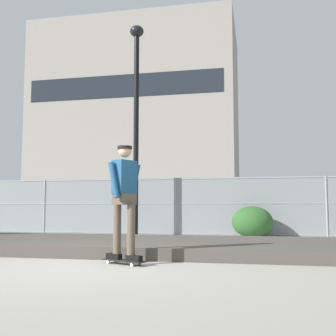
% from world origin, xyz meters
% --- Properties ---
extents(ground_plane, '(120.00, 120.00, 0.00)m').
position_xyz_m(ground_plane, '(0.00, 0.00, 0.00)').
color(ground_plane, '#9E998E').
extents(gravel_berm, '(17.68, 3.32, 0.22)m').
position_xyz_m(gravel_berm, '(0.00, 2.38, 0.11)').
color(gravel_berm, '#4C473F').
rests_on(gravel_berm, ground_plane).
extents(skateboard, '(0.81, 0.53, 0.07)m').
position_xyz_m(skateboard, '(0.43, 0.29, 0.06)').
color(skateboard, black).
rests_on(skateboard, ground_plane).
extents(skater, '(0.69, 0.62, 1.86)m').
position_xyz_m(skater, '(0.43, 0.29, 1.14)').
color(skater, black).
rests_on(skater, skateboard).
extents(chain_fence, '(27.74, 0.06, 1.85)m').
position_xyz_m(chain_fence, '(0.00, 7.02, 0.93)').
color(chain_fence, gray).
rests_on(chain_fence, ground_plane).
extents(street_lamp, '(0.44, 0.44, 6.68)m').
position_xyz_m(street_lamp, '(-1.09, 6.13, 4.16)').
color(street_lamp, black).
rests_on(street_lamp, ground_plane).
extents(parked_car_near, '(4.48, 2.10, 1.66)m').
position_xyz_m(parked_car_near, '(-4.64, 10.74, 0.84)').
color(parked_car_near, '#474C54').
rests_on(parked_car_near, ground_plane).
extents(library_building, '(23.52, 13.10, 22.36)m').
position_xyz_m(library_building, '(-11.22, 42.09, 11.18)').
color(library_building, gray).
rests_on(library_building, ground_plane).
extents(shrub_left, '(1.21, 0.99, 0.93)m').
position_xyz_m(shrub_left, '(2.42, 6.46, 0.47)').
color(shrub_left, '#2D5B28').
rests_on(shrub_left, ground_plane).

